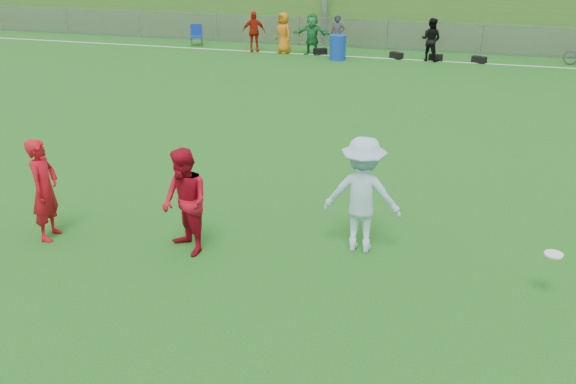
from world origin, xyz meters
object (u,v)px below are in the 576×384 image
(player_red_center, at_px, (185,202))
(recycling_bin, at_px, (338,47))
(player_blue, at_px, (362,195))
(player_red_left, at_px, (45,189))
(frisbee, at_px, (554,254))

(player_red_center, distance_m, recycling_bin, 16.90)
(player_red_center, bearing_deg, player_blue, 56.39)
(player_red_left, bearing_deg, player_blue, -86.91)
(player_red_center, distance_m, player_blue, 2.95)
(player_red_center, xyz_separation_m, player_blue, (2.81, 0.90, 0.09))
(player_red_left, bearing_deg, frisbee, -95.99)
(player_red_center, bearing_deg, frisbee, 39.98)
(player_red_center, height_order, frisbee, player_red_center)
(player_red_center, bearing_deg, recycling_bin, 131.63)
(frisbee, bearing_deg, player_red_center, -178.75)
(player_red_left, bearing_deg, recycling_bin, -13.66)
(player_blue, distance_m, recycling_bin, 16.40)
(player_red_left, relative_size, player_red_center, 1.00)
(player_red_left, xyz_separation_m, player_blue, (5.39, 1.05, 0.09))
(recycling_bin, bearing_deg, player_red_left, -95.79)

